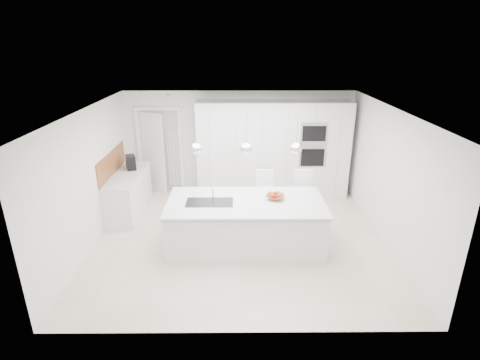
{
  "coord_description": "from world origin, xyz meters",
  "views": [
    {
      "loc": [
        -0.05,
        -6.41,
        3.66
      ],
      "look_at": [
        0.0,
        0.3,
        1.1
      ],
      "focal_mm": 28.0,
      "sensor_mm": 36.0,
      "label": 1
    }
  ],
  "objects_px": {
    "island_base": "(246,226)",
    "fruit_bowl": "(275,197)",
    "bar_stool_left": "(264,199)",
    "bar_stool_right": "(303,200)",
    "espresso_machine": "(131,162)"
  },
  "relations": [
    {
      "from": "fruit_bowl",
      "to": "bar_stool_left",
      "type": "height_order",
      "value": "bar_stool_left"
    },
    {
      "from": "espresso_machine",
      "to": "fruit_bowl",
      "type": "bearing_deg",
      "value": -50.8
    },
    {
      "from": "fruit_bowl",
      "to": "espresso_machine",
      "type": "xyz_separation_m",
      "value": [
        -3.07,
        1.69,
        0.12
      ]
    },
    {
      "from": "bar_stool_right",
      "to": "bar_stool_left",
      "type": "bearing_deg",
      "value": 174.74
    },
    {
      "from": "fruit_bowl",
      "to": "bar_stool_right",
      "type": "bearing_deg",
      "value": 45.45
    },
    {
      "from": "fruit_bowl",
      "to": "espresso_machine",
      "type": "relative_size",
      "value": 1.04
    },
    {
      "from": "bar_stool_right",
      "to": "fruit_bowl",
      "type": "bearing_deg",
      "value": -133.69
    },
    {
      "from": "fruit_bowl",
      "to": "bar_stool_left",
      "type": "xyz_separation_m",
      "value": [
        -0.14,
        0.73,
        -0.36
      ]
    },
    {
      "from": "island_base",
      "to": "espresso_machine",
      "type": "relative_size",
      "value": 8.83
    },
    {
      "from": "island_base",
      "to": "bar_stool_left",
      "type": "xyz_separation_m",
      "value": [
        0.4,
        0.88,
        0.15
      ]
    },
    {
      "from": "fruit_bowl",
      "to": "bar_stool_right",
      "type": "relative_size",
      "value": 0.28
    },
    {
      "from": "bar_stool_left",
      "to": "island_base",
      "type": "bearing_deg",
      "value": -107.52
    },
    {
      "from": "bar_stool_left",
      "to": "bar_stool_right",
      "type": "xyz_separation_m",
      "value": [
        0.78,
        -0.08,
        0.02
      ]
    },
    {
      "from": "bar_stool_left",
      "to": "bar_stool_right",
      "type": "relative_size",
      "value": 0.97
    },
    {
      "from": "island_base",
      "to": "fruit_bowl",
      "type": "relative_size",
      "value": 8.5
    }
  ]
}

